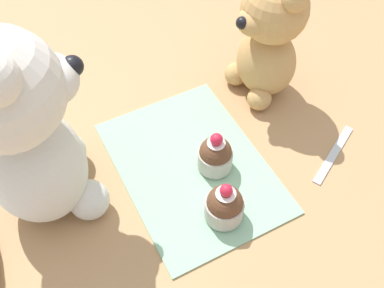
# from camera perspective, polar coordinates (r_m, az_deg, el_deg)

# --- Properties ---
(ground_plane) EXTENTS (4.00, 4.00, 0.00)m
(ground_plane) POSITION_cam_1_polar(r_m,az_deg,el_deg) (0.66, 0.00, -2.96)
(ground_plane) COLOR tan
(knitted_placemat) EXTENTS (0.28, 0.20, 0.01)m
(knitted_placemat) POSITION_cam_1_polar(r_m,az_deg,el_deg) (0.66, 0.00, -2.81)
(knitted_placemat) COLOR #8EBC99
(knitted_placemat) RESTS_ON ground_plane
(teddy_bear_cream) EXTENTS (0.15, 0.16, 0.29)m
(teddy_bear_cream) POSITION_cam_1_polar(r_m,az_deg,el_deg) (0.55, -20.50, 1.48)
(teddy_bear_cream) COLOR silver
(teddy_bear_cream) RESTS_ON ground_plane
(teddy_bear_tan) EXTENTS (0.11, 0.12, 0.21)m
(teddy_bear_tan) POSITION_cam_1_polar(r_m,az_deg,el_deg) (0.71, 9.68, 13.14)
(teddy_bear_tan) COLOR tan
(teddy_bear_tan) RESTS_ON ground_plane
(cupcake_near_cream_bear) EXTENTS (0.05, 0.05, 0.07)m
(cupcake_near_cream_bear) POSITION_cam_1_polar(r_m,az_deg,el_deg) (0.59, 4.03, -7.78)
(cupcake_near_cream_bear) COLOR #B2ADA3
(cupcake_near_cream_bear) RESTS_ON knitted_placemat
(cupcake_near_tan_bear) EXTENTS (0.05, 0.05, 0.07)m
(cupcake_near_tan_bear) POSITION_cam_1_polar(r_m,az_deg,el_deg) (0.64, 2.99, -1.37)
(cupcake_near_tan_bear) COLOR #B2ADA3
(cupcake_near_tan_bear) RESTS_ON knitted_placemat
(teaspoon) EXTENTS (0.07, 0.12, 0.01)m
(teaspoon) POSITION_cam_1_polar(r_m,az_deg,el_deg) (0.71, 17.56, -1.18)
(teaspoon) COLOR silver
(teaspoon) RESTS_ON ground_plane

